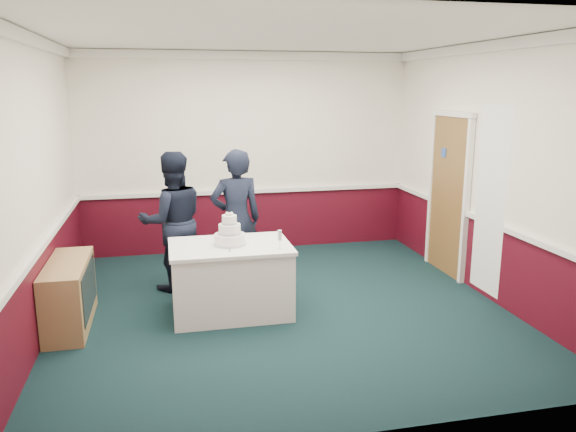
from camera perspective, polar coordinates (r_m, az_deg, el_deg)
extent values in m
plane|color=black|center=(6.55, -0.70, -9.26)|extent=(5.00, 5.00, 0.00)
cube|color=white|center=(8.56, -4.16, 6.35)|extent=(5.00, 0.05, 3.00)
cube|color=white|center=(6.14, -24.01, 2.70)|extent=(0.05, 5.00, 3.00)
cube|color=white|center=(7.07, 19.36, 4.29)|extent=(0.05, 5.00, 3.00)
cube|color=white|center=(6.09, -0.78, 17.67)|extent=(5.00, 5.00, 0.05)
cube|color=#450915|center=(8.74, -4.05, -0.50)|extent=(5.00, 0.02, 0.90)
cube|color=white|center=(8.64, -4.09, 2.52)|extent=(4.98, 0.05, 0.06)
cube|color=white|center=(8.50, -4.30, 15.96)|extent=(5.00, 0.08, 0.12)
cube|color=olive|center=(7.82, 16.00, 1.93)|extent=(0.05, 0.90, 2.10)
cube|color=#234799|center=(7.85, 15.54, 6.21)|extent=(0.01, 0.12, 0.12)
cube|color=white|center=(6.88, 19.87, 1.49)|extent=(0.02, 0.60, 2.20)
cube|color=#A77951|center=(6.38, -21.35, -7.42)|extent=(0.40, 1.20, 0.70)
cube|color=black|center=(6.33, -19.54, -6.94)|extent=(0.01, 1.00, 0.50)
cube|color=white|center=(6.31, -5.83, -6.49)|extent=(1.28, 0.88, 0.76)
cube|color=white|center=(6.20, -5.92, -3.09)|extent=(1.32, 0.92, 0.04)
cylinder|color=white|center=(6.17, -5.93, -2.37)|extent=(0.34, 0.34, 0.12)
cylinder|color=#B3BBBE|center=(6.19, -5.92, -2.79)|extent=(0.35, 0.35, 0.03)
cylinder|color=white|center=(6.14, -5.96, -1.34)|extent=(0.24, 0.24, 0.11)
cylinder|color=#B3BBBE|center=(6.16, -5.95, -1.73)|extent=(0.25, 0.25, 0.02)
cylinder|color=white|center=(6.12, -5.98, -0.39)|extent=(0.16, 0.16, 0.10)
cylinder|color=#B3BBBE|center=(6.13, -5.97, -0.74)|extent=(0.17, 0.17, 0.02)
sphere|color=#EDE5C9|center=(6.11, -5.99, 0.23)|extent=(0.03, 0.03, 0.03)
sphere|color=#EDE5C9|center=(6.12, -5.75, 0.27)|extent=(0.03, 0.03, 0.03)
sphere|color=#EDE5C9|center=(6.13, -6.21, 0.27)|extent=(0.03, 0.03, 0.03)
sphere|color=#EDE5C9|center=(6.09, -5.80, 0.19)|extent=(0.03, 0.03, 0.03)
sphere|color=#EDE5C9|center=(6.09, -6.22, 0.19)|extent=(0.03, 0.03, 0.03)
cube|color=silver|center=(6.00, -5.98, -3.41)|extent=(0.04, 0.22, 0.00)
cylinder|color=silver|center=(6.00, -0.85, -3.32)|extent=(0.05, 0.05, 0.01)
cylinder|color=silver|center=(5.99, -0.85, -2.89)|extent=(0.01, 0.01, 0.09)
cylinder|color=silver|center=(5.96, -0.85, -1.97)|extent=(0.04, 0.04, 0.11)
imported|color=black|center=(7.05, -11.62, -0.54)|extent=(0.94, 0.78, 1.73)
imported|color=black|center=(6.96, -5.29, -0.38)|extent=(0.68, 0.49, 1.75)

